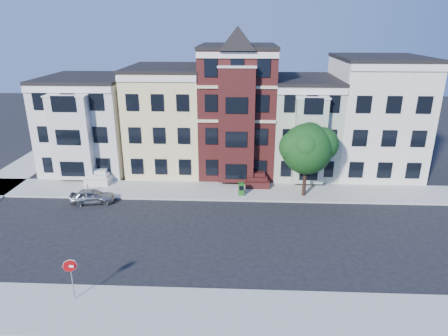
{
  "coord_description": "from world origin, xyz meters",
  "views": [
    {
      "loc": [
        0.47,
        -24.69,
        14.12
      ],
      "look_at": [
        -0.78,
        2.69,
        4.2
      ],
      "focal_mm": 32.0,
      "sensor_mm": 36.0,
      "label": 1
    }
  ],
  "objects_px": {
    "street_tree": "(307,152)",
    "newspaper_box": "(241,189)",
    "parked_car": "(92,196)",
    "fire_hydrant": "(87,190)",
    "stop_sign": "(72,277)"
  },
  "relations": [
    {
      "from": "street_tree",
      "to": "newspaper_box",
      "type": "relative_size",
      "value": 6.94
    },
    {
      "from": "street_tree",
      "to": "stop_sign",
      "type": "bearing_deg",
      "value": -134.63
    },
    {
      "from": "fire_hydrant",
      "to": "newspaper_box",
      "type": "bearing_deg",
      "value": 1.5
    },
    {
      "from": "street_tree",
      "to": "newspaper_box",
      "type": "xyz_separation_m",
      "value": [
        -5.38,
        -0.17,
        -3.34
      ]
    },
    {
      "from": "street_tree",
      "to": "fire_hydrant",
      "type": "height_order",
      "value": "street_tree"
    },
    {
      "from": "street_tree",
      "to": "parked_car",
      "type": "relative_size",
      "value": 2.18
    },
    {
      "from": "parked_car",
      "to": "fire_hydrant",
      "type": "distance_m",
      "value": 1.87
    },
    {
      "from": "street_tree",
      "to": "stop_sign",
      "type": "relative_size",
      "value": 2.83
    },
    {
      "from": "street_tree",
      "to": "newspaper_box",
      "type": "height_order",
      "value": "street_tree"
    },
    {
      "from": "street_tree",
      "to": "parked_car",
      "type": "distance_m",
      "value": 18.23
    },
    {
      "from": "fire_hydrant",
      "to": "parked_car",
      "type": "bearing_deg",
      "value": -55.36
    },
    {
      "from": "street_tree",
      "to": "newspaper_box",
      "type": "distance_m",
      "value": 6.34
    },
    {
      "from": "street_tree",
      "to": "stop_sign",
      "type": "distance_m",
      "value": 20.51
    },
    {
      "from": "parked_car",
      "to": "newspaper_box",
      "type": "relative_size",
      "value": 3.19
    },
    {
      "from": "parked_car",
      "to": "fire_hydrant",
      "type": "xyz_separation_m",
      "value": [
        -1.06,
        1.54,
        -0.1
      ]
    }
  ]
}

